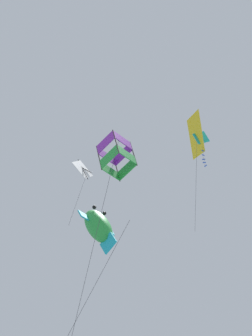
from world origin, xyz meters
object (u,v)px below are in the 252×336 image
Objects in this scene: kite_diamond_mid_left at (82,170)px; kite_box_far_centre at (116,156)px; kite_fish_near_left at (98,226)px; kite_delta_upper_right at (197,136)px.

kite_box_far_centre is at bearing 42.01° from kite_diamond_mid_left.
kite_fish_near_left is at bearing 39.45° from kite_diamond_mid_left.
kite_diamond_mid_left is (6.65, 0.70, 8.74)m from kite_fish_near_left.
kite_box_far_centre is 1.77× the size of kite_diamond_mid_left.
kite_delta_upper_right is at bearing 101.18° from kite_diamond_mid_left.
kite_diamond_mid_left is at bearing -122.96° from kite_fish_near_left.
kite_box_far_centre is 2.92m from kite_fish_near_left.
kite_fish_near_left is at bearing -107.99° from kite_box_far_centre.
kite_delta_upper_right reaches higher than kite_box_far_centre.
kite_fish_near_left is 1.36× the size of kite_diamond_mid_left.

